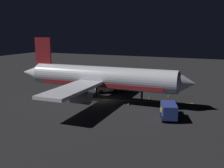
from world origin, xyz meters
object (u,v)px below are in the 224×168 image
Objects in this scene: catering_truck at (110,87)px; traffic_cone_under_wing at (128,104)px; baggage_truck at (168,110)px; traffic_cone_near_left at (149,98)px; traffic_cone_near_right at (169,96)px; airliner at (100,78)px; ground_crew_worker at (161,112)px.

traffic_cone_under_wing is at bearing 42.19° from catering_truck.
traffic_cone_under_wing is (-4.23, -8.11, -1.01)m from baggage_truck.
baggage_truck reaches higher than catering_truck.
traffic_cone_near_right is (-2.95, 3.13, 0.00)m from traffic_cone_near_left.
catering_truck is at bearing -103.36° from traffic_cone_near_left.
airliner reaches higher than traffic_cone_near_left.
ground_crew_worker is (5.12, 13.24, -3.54)m from airliner.
baggage_truck is 1.13m from ground_crew_worker.
airliner reaches higher than ground_crew_worker.
catering_truck reaches higher than traffic_cone_near_left.
traffic_cone_near_left is 6.30m from traffic_cone_under_wing.
ground_crew_worker reaches higher than traffic_cone_near_right.
airliner is at bearing 9.44° from catering_truck.
traffic_cone_near_right is (-13.11, -1.67, -0.64)m from ground_crew_worker.
baggage_truck reaches higher than traffic_cone_near_left.
ground_crew_worker reaches higher than traffic_cone_near_left.
traffic_cone_under_wing is (8.84, -5.37, 0.00)m from traffic_cone_near_right.
airliner is 8.12m from catering_truck.
catering_truck reaches higher than traffic_cone_under_wing.
baggage_truck is at bearing 11.84° from traffic_cone_near_right.
airliner is 64.53× the size of traffic_cone_near_right.
airliner is at bearing -109.53° from baggage_truck.
ground_crew_worker is (0.04, -1.07, -0.38)m from baggage_truck.
airliner is at bearing -97.74° from traffic_cone_under_wing.
ground_crew_worker is at bearing 7.27° from traffic_cone_near_right.
traffic_cone_near_left is 1.00× the size of traffic_cone_under_wing.
traffic_cone_near_left is 1.00× the size of traffic_cone_near_right.
catering_truck is (-7.34, -1.22, -3.24)m from airliner.
traffic_cone_near_left is at bearing -46.76° from traffic_cone_near_right.
traffic_cone_near_right is at bearing 92.93° from catering_truck.
baggage_truck is 13.39m from traffic_cone_near_right.
traffic_cone_near_left is (-10.12, -5.87, -1.01)m from baggage_truck.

